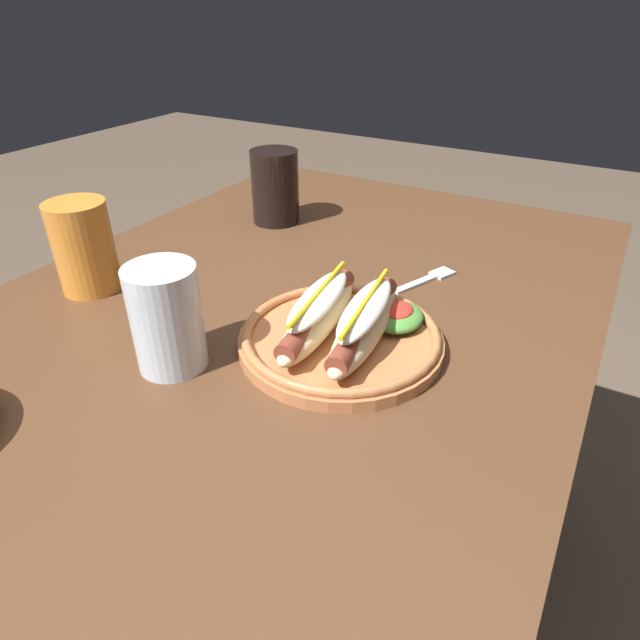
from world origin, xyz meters
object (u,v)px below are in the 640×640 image
at_px(fork, 428,279).
at_px(water_cup, 167,318).
at_px(soda_cup, 275,187).
at_px(extra_cup, 84,247).
at_px(hot_dog_plate, 343,328).

height_order(fork, water_cup, water_cup).
xyz_separation_m(fork, soda_cup, (0.09, 0.34, 0.07)).
height_order(soda_cup, extra_cup, soda_cup).
xyz_separation_m(soda_cup, extra_cup, (-0.37, 0.08, -0.00)).
bearing_deg(fork, soda_cup, 97.74).
bearing_deg(extra_cup, water_cup, -109.09).
xyz_separation_m(hot_dog_plate, water_cup, (-0.13, 0.16, 0.04)).
distance_m(water_cup, extra_cup, 0.26).
height_order(hot_dog_plate, extra_cup, extra_cup).
relative_size(fork, soda_cup, 0.88).
relative_size(soda_cup, extra_cup, 1.01).
bearing_deg(hot_dog_plate, extra_cup, 97.32).
distance_m(hot_dog_plate, extra_cup, 0.40).
relative_size(soda_cup, water_cup, 1.06).
xyz_separation_m(water_cup, extra_cup, (0.08, 0.24, 0.00)).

